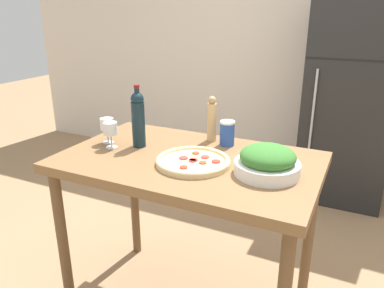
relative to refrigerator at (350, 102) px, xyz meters
The scene contains 10 objects.
wall_back 0.83m from the refrigerator, 150.45° to the left, with size 6.40×0.08×2.60m.
refrigerator is the anchor object (origin of this frame).
prep_counter 1.98m from the refrigerator, 108.38° to the right, with size 1.28×0.78×0.94m.
wine_bottle 2.08m from the refrigerator, 116.98° to the right, with size 0.07×0.07×0.33m.
wine_glass_near 2.20m from the refrigerator, 118.81° to the right, with size 0.07×0.07×0.14m.
wine_glass_far 2.19m from the refrigerator, 120.98° to the right, with size 0.07×0.07×0.14m.
pepper_mill 1.72m from the refrigerator, 111.64° to the right, with size 0.05×0.05×0.25m.
salad_bowl 1.92m from the refrigerator, 96.67° to the right, with size 0.29×0.29×0.14m.
homemade_pizza 2.03m from the refrigerator, 106.35° to the right, with size 0.36×0.36×0.03m.
salt_canister 1.71m from the refrigerator, 107.72° to the right, with size 0.08×0.08×0.14m.
Camera 1 is at (0.76, -1.55, 1.64)m, focal length 35.00 mm.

